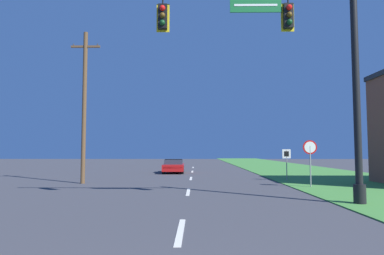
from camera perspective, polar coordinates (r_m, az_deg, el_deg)
grass_verge_right at (r=34.11m, az=18.11°, el=-6.99°), size 10.00×110.00×0.04m
road_center_line at (r=24.60m, az=-0.18°, el=-8.48°), size 0.16×34.80×0.01m
signal_mast at (r=13.82m, az=18.21°, el=10.30°), size 8.61×0.47×8.77m
car_ahead at (r=30.84m, az=-3.08°, el=-6.43°), size 1.94×4.46×1.19m
stop_sign at (r=19.60m, az=19.08°, el=-4.00°), size 0.76×0.07×2.50m
route_sign_post at (r=23.54m, az=15.48°, el=-4.84°), size 0.55×0.06×2.03m
utility_pole_near at (r=22.02m, az=-17.51°, el=3.71°), size 1.80×0.26×9.32m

